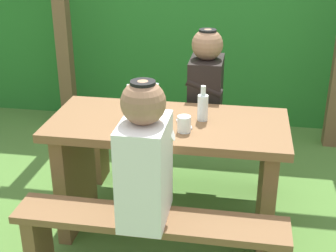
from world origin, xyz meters
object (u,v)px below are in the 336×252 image
(bench_near, at_px, (150,239))
(drinking_glass, at_px, (184,124))
(bottle_right, at_px, (156,105))
(person_white_shirt, at_px, (145,158))
(person_black_coat, at_px, (206,85))
(cell_phone, at_px, (184,124))
(picnic_table, at_px, (168,158))
(bench_far, at_px, (181,145))
(bottle_center, at_px, (203,106))
(bottle_left, at_px, (130,107))

(bench_near, distance_m, drinking_glass, 0.65)
(bottle_right, bearing_deg, person_white_shirt, -84.72)
(person_black_coat, distance_m, cell_phone, 0.61)
(picnic_table, distance_m, bench_far, 0.59)
(bench_near, distance_m, bottle_center, 0.82)
(bench_near, bearing_deg, bottle_center, 72.13)
(bottle_right, distance_m, bottle_center, 0.27)
(bench_far, bearing_deg, bench_near, -90.00)
(person_black_coat, relative_size, bottle_left, 3.07)
(drinking_glass, bearing_deg, bottle_right, 140.73)
(picnic_table, relative_size, bottle_left, 5.97)
(picnic_table, relative_size, bench_far, 1.00)
(bottle_right, bearing_deg, bench_near, -82.99)
(bench_near, relative_size, bottle_center, 6.62)
(picnic_table, height_order, person_black_coat, person_black_coat)
(drinking_glass, xyz_separation_m, bottle_left, (-0.32, 0.07, 0.05))
(person_white_shirt, xyz_separation_m, person_black_coat, (0.19, 1.12, 0.00))
(person_black_coat, xyz_separation_m, cell_phone, (-0.07, -0.60, -0.04))
(bench_far, distance_m, cell_phone, 0.75)
(picnic_table, distance_m, cell_phone, 0.27)
(person_black_coat, height_order, bottle_center, person_black_coat)
(bench_far, bearing_deg, bottle_center, -69.05)
(bench_near, relative_size, person_white_shirt, 1.95)
(picnic_table, xyz_separation_m, bottle_left, (-0.21, -0.07, 0.34))
(person_white_shirt, distance_m, drinking_glass, 0.45)
(picnic_table, distance_m, bottle_left, 0.41)
(bench_near, distance_m, person_black_coat, 1.23)
(bottle_left, bearing_deg, drinking_glass, -11.49)
(bottle_left, distance_m, bottle_center, 0.43)
(drinking_glass, distance_m, bottle_right, 0.24)
(bench_far, bearing_deg, bottle_right, -97.40)
(bottle_left, relative_size, bottle_right, 1.06)
(person_white_shirt, height_order, person_black_coat, same)
(bottle_center, height_order, cell_phone, bottle_center)
(bench_near, bearing_deg, bottle_right, 97.01)
(bench_near, height_order, bottle_right, bottle_right)
(person_white_shirt, bearing_deg, person_black_coat, 80.55)
(drinking_glass, bearing_deg, bottle_center, 65.24)
(bottle_left, height_order, bottle_right, bottle_left)
(person_black_coat, distance_m, drinking_glass, 0.70)
(bench_near, height_order, person_black_coat, person_black_coat)
(drinking_glass, bearing_deg, bench_far, 99.18)
(person_white_shirt, relative_size, bottle_center, 3.40)
(bench_far, bearing_deg, bottle_left, -108.48)
(bottle_right, bearing_deg, bottle_center, 6.94)
(bench_far, height_order, cell_phone, cell_phone)
(bench_far, height_order, bottle_right, bottle_right)
(person_white_shirt, xyz_separation_m, bottle_left, (-0.19, 0.49, 0.06))
(bottle_right, bearing_deg, picnic_table, -12.37)
(bench_near, height_order, bottle_center, bottle_center)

